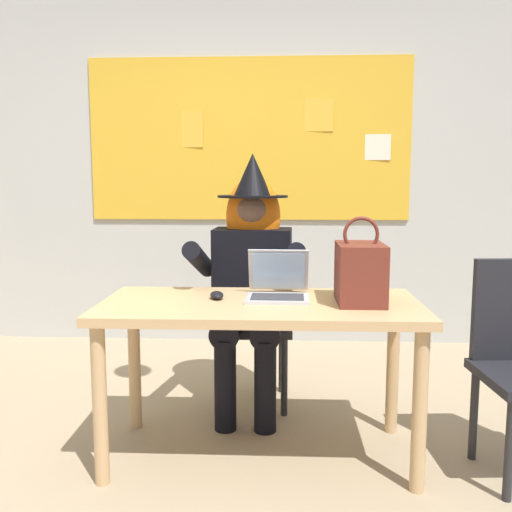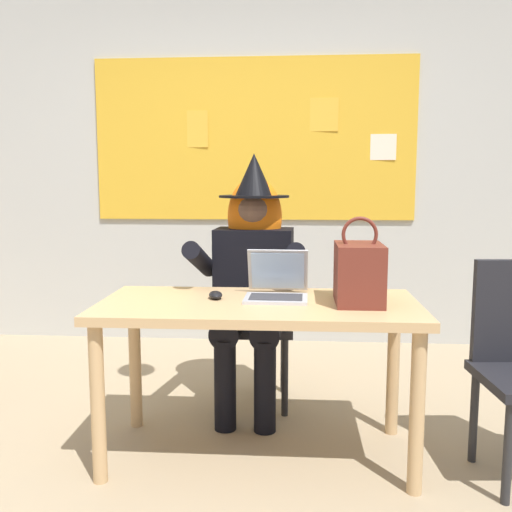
{
  "view_description": "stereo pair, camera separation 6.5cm",
  "coord_description": "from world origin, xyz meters",
  "views": [
    {
      "loc": [
        0.27,
        -2.3,
        1.25
      ],
      "look_at": [
        0.13,
        0.46,
        0.88
      ],
      "focal_mm": 39.86,
      "sensor_mm": 36.0,
      "label": 1
    },
    {
      "loc": [
        0.34,
        -2.3,
        1.25
      ],
      "look_at": [
        0.13,
        0.46,
        0.88
      ],
      "focal_mm": 39.86,
      "sensor_mm": 36.0,
      "label": 2
    }
  ],
  "objects": [
    {
      "name": "chair_at_desk",
      "position": [
        0.09,
        0.84,
        0.52
      ],
      "size": [
        0.44,
        0.44,
        0.91
      ],
      "rotation": [
        0.0,
        0.0,
        -1.53
      ],
      "color": "black",
      "rests_on": "ground"
    },
    {
      "name": "desk_main",
      "position": [
        0.17,
        0.15,
        0.62
      ],
      "size": [
        1.41,
        0.68,
        0.71
      ],
      "rotation": [
        0.0,
        0.0,
        0.01
      ],
      "color": "tan",
      "rests_on": "ground"
    },
    {
      "name": "laptop",
      "position": [
        0.24,
        0.25,
        0.76
      ],
      "size": [
        0.29,
        0.31,
        0.21
      ],
      "rotation": [
        0.0,
        0.0,
        -0.02
      ],
      "color": "#B7B7BC",
      "rests_on": "desk_main"
    },
    {
      "name": "handbag",
      "position": [
        0.6,
        0.16,
        0.85
      ],
      "size": [
        0.2,
        0.3,
        0.38
      ],
      "rotation": [
        0.0,
        0.0,
        0.29
      ],
      "color": "maroon",
      "rests_on": "desk_main"
    },
    {
      "name": "wall_back_bulletin",
      "position": [
        0.0,
        2.06,
        1.41
      ],
      "size": [
        6.63,
        2.1,
        2.79
      ],
      "color": "#B2B2AD",
      "rests_on": "ground"
    },
    {
      "name": "computer_mouse",
      "position": [
        -0.03,
        0.2,
        0.73
      ],
      "size": [
        0.08,
        0.12,
        0.03
      ],
      "primitive_type": "ellipsoid",
      "rotation": [
        0.0,
        0.0,
        0.24
      ],
      "color": "black",
      "rests_on": "desk_main"
    },
    {
      "name": "ground_plane",
      "position": [
        0.0,
        0.0,
        0.0
      ],
      "size": [
        24.0,
        24.0,
        0.0
      ],
      "primitive_type": "plane",
      "color": "tan"
    },
    {
      "name": "person_costumed",
      "position": [
        0.09,
        0.72,
        0.79
      ],
      "size": [
        0.61,
        0.66,
        1.39
      ],
      "rotation": [
        0.0,
        0.0,
        -1.61
      ],
      "color": "black",
      "rests_on": "ground"
    }
  ]
}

